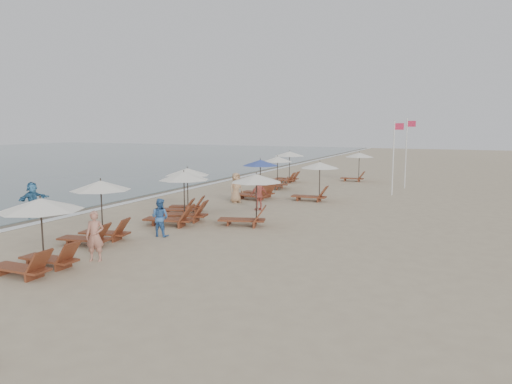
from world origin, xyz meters
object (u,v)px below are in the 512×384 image
at_px(inland_station_1, 315,177).
at_px(lounger_station_5, 275,172).
at_px(inland_station_2, 357,162).
at_px(lounger_station_1, 97,212).
at_px(lounger_station_2, 179,200).
at_px(flag_pole_near, 394,154).
at_px(inland_station_0, 250,195).
at_px(beachgoer_far_b, 236,188).
at_px(beachgoer_far_a, 259,195).
at_px(beachgoer_near, 95,236).
at_px(lounger_station_0, 37,233).
at_px(lounger_station_3, 184,189).
at_px(lounger_station_6, 287,165).
at_px(beachgoer_mid_a, 160,217).
at_px(lounger_station_4, 256,181).
at_px(waterline_walker, 33,199).

bearing_deg(inland_station_1, lounger_station_5, 135.40).
bearing_deg(inland_station_2, lounger_station_1, -100.75).
bearing_deg(lounger_station_2, flag_pole_near, 60.23).
height_order(lounger_station_5, inland_station_0, inland_station_0).
bearing_deg(beachgoer_far_b, lounger_station_5, 27.54).
bearing_deg(beachgoer_far_b, inland_station_2, 8.87).
bearing_deg(beachgoer_far_a, beachgoer_near, 34.65).
bearing_deg(beachgoer_far_a, lounger_station_1, 23.27).
distance_m(lounger_station_0, inland_station_2, 27.33).
relative_size(lounger_station_1, lounger_station_3, 1.04).
relative_size(beachgoer_near, beachgoer_far_b, 0.96).
bearing_deg(lounger_station_6, beachgoer_mid_a, -84.89).
bearing_deg(flag_pole_near, inland_station_0, -109.93).
relative_size(inland_station_0, flag_pole_near, 0.60).
distance_m(inland_station_0, beachgoer_mid_a, 4.08).
distance_m(inland_station_2, beachgoer_far_a, 15.05).
distance_m(lounger_station_2, inland_station_0, 3.16).
height_order(beachgoer_mid_a, beachgoer_far_b, beachgoer_far_b).
height_order(lounger_station_4, flag_pole_near, flag_pole_near).
distance_m(lounger_station_4, beachgoer_near, 14.16).
xyz_separation_m(lounger_station_3, beachgoer_mid_a, (1.85, -4.72, -0.44)).
bearing_deg(lounger_station_3, lounger_station_4, 76.83).
xyz_separation_m(lounger_station_2, lounger_station_3, (-1.19, 2.35, 0.14)).
bearing_deg(inland_station_2, beachgoer_far_b, -106.69).
distance_m(lounger_station_6, beachgoer_far_a, 12.49).
bearing_deg(lounger_station_0, waterline_walker, 139.49).
height_order(inland_station_0, inland_station_1, same).
xyz_separation_m(beachgoer_mid_a, waterline_walker, (-7.85, 0.92, 0.09)).
bearing_deg(lounger_station_2, inland_station_0, 16.82).
distance_m(lounger_station_1, lounger_station_3, 6.54).
relative_size(beachgoer_near, beachgoer_far_a, 1.02).
relative_size(lounger_station_3, beachgoer_far_a, 1.54).
height_order(lounger_station_1, lounger_station_4, lounger_station_1).
bearing_deg(beachgoer_far_b, waterline_walker, 163.61).
relative_size(inland_station_1, beachgoer_mid_a, 1.81).
xyz_separation_m(lounger_station_4, inland_station_1, (3.43, 0.58, 0.31)).
xyz_separation_m(lounger_station_4, beachgoer_mid_a, (0.52, -10.43, -0.31)).
relative_size(lounger_station_0, inland_station_0, 0.94).
bearing_deg(lounger_station_6, inland_station_0, -75.53).
xyz_separation_m(lounger_station_5, inland_station_1, (4.07, -4.02, 0.23)).
xyz_separation_m(lounger_station_3, inland_station_2, (4.86, 17.05, 0.30)).
bearing_deg(lounger_station_4, inland_station_2, 72.73).
distance_m(inland_station_2, beachgoer_near, 25.64).
xyz_separation_m(lounger_station_4, lounger_station_6, (-1.18, 8.54, 0.25)).
xyz_separation_m(lounger_station_6, flag_pole_near, (8.37, -3.80, 1.26)).
height_order(lounger_station_5, inland_station_1, inland_station_1).
bearing_deg(lounger_station_0, lounger_station_1, 104.94).
xyz_separation_m(lounger_station_5, beachgoer_far_a, (2.39, -8.19, -0.34)).
distance_m(lounger_station_3, beachgoer_mid_a, 5.09).
bearing_deg(waterline_walker, beachgoer_far_b, -33.95).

